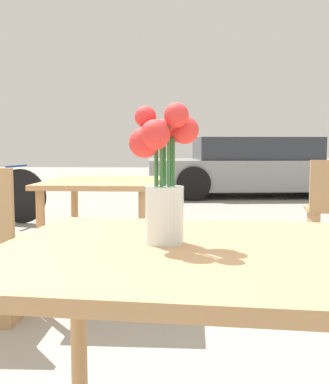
{
  "coord_description": "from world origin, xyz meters",
  "views": [
    {
      "loc": [
        -0.06,
        -1.05,
        0.96
      ],
      "look_at": [
        -0.11,
        0.04,
        0.86
      ],
      "focal_mm": 45.0,
      "sensor_mm": 36.0,
      "label": 1
    }
  ],
  "objects_px": {
    "table_front": "(213,293)",
    "table_back": "(104,199)",
    "flower_vase": "(164,174)",
    "parked_car": "(254,168)"
  },
  "relations": [
    {
      "from": "table_front",
      "to": "parked_car",
      "type": "bearing_deg",
      "value": 81.49
    },
    {
      "from": "parked_car",
      "to": "table_front",
      "type": "bearing_deg",
      "value": -98.51
    },
    {
      "from": "table_front",
      "to": "flower_vase",
      "type": "height_order",
      "value": "flower_vase"
    },
    {
      "from": "table_back",
      "to": "parked_car",
      "type": "distance_m",
      "value": 6.56
    },
    {
      "from": "table_front",
      "to": "flower_vase",
      "type": "relative_size",
      "value": 3.27
    },
    {
      "from": "table_front",
      "to": "flower_vase",
      "type": "distance_m",
      "value": 0.29
    },
    {
      "from": "flower_vase",
      "to": "parked_car",
      "type": "xyz_separation_m",
      "value": [
        1.35,
        8.22,
        -0.36
      ]
    },
    {
      "from": "table_front",
      "to": "parked_car",
      "type": "xyz_separation_m",
      "value": [
        1.24,
        8.27,
        -0.1
      ]
    },
    {
      "from": "flower_vase",
      "to": "table_back",
      "type": "height_order",
      "value": "flower_vase"
    },
    {
      "from": "table_front",
      "to": "table_back",
      "type": "height_order",
      "value": "table_back"
    }
  ]
}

